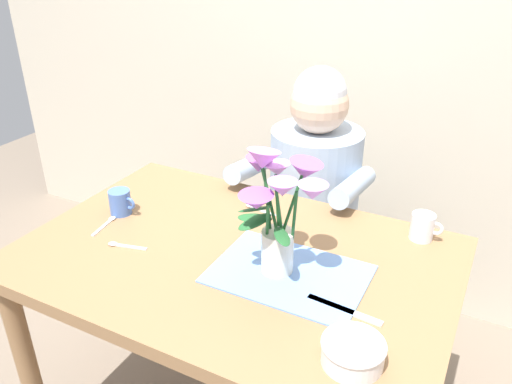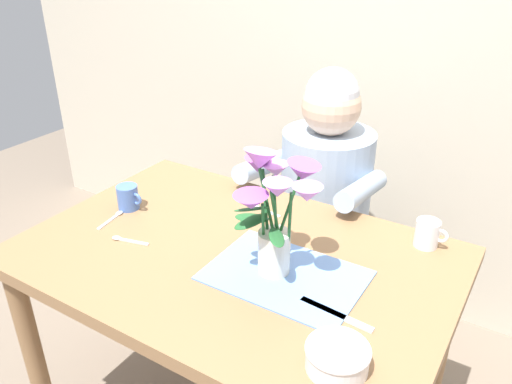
{
  "view_description": "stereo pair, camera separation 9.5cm",
  "coord_description": "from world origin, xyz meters",
  "px_view_note": "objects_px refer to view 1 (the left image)",
  "views": [
    {
      "loc": [
        0.6,
        -1.03,
        1.54
      ],
      "look_at": [
        0.04,
        0.05,
        0.92
      ],
      "focal_mm": 35.84,
      "sensor_mm": 36.0,
      "label": 1
    },
    {
      "loc": [
        0.69,
        -0.99,
        1.54
      ],
      "look_at": [
        0.04,
        0.05,
        0.92
      ],
      "focal_mm": 35.84,
      "sensor_mm": 36.0,
      "label": 2
    }
  ],
  "objects_px": {
    "seated_person": "(312,213)",
    "ceramic_mug": "(121,202)",
    "dinner_knife": "(344,310)",
    "coffee_cup": "(423,227)",
    "ceramic_bowl": "(353,351)",
    "flower_vase": "(278,204)"
  },
  "relations": [
    {
      "from": "flower_vase",
      "to": "seated_person",
      "type": "bearing_deg",
      "value": 102.56
    },
    {
      "from": "flower_vase",
      "to": "dinner_knife",
      "type": "height_order",
      "value": "flower_vase"
    },
    {
      "from": "ceramic_bowl",
      "to": "ceramic_mug",
      "type": "xyz_separation_m",
      "value": [
        -0.85,
        0.28,
        0.01
      ]
    },
    {
      "from": "ceramic_mug",
      "to": "dinner_knife",
      "type": "bearing_deg",
      "value": -9.11
    },
    {
      "from": "coffee_cup",
      "to": "ceramic_bowl",
      "type": "bearing_deg",
      "value": -93.07
    },
    {
      "from": "seated_person",
      "to": "ceramic_mug",
      "type": "height_order",
      "value": "seated_person"
    },
    {
      "from": "seated_person",
      "to": "ceramic_bowl",
      "type": "bearing_deg",
      "value": -61.71
    },
    {
      "from": "flower_vase",
      "to": "ceramic_bowl",
      "type": "xyz_separation_m",
      "value": [
        0.28,
        -0.22,
        -0.17
      ]
    },
    {
      "from": "dinner_knife",
      "to": "coffee_cup",
      "type": "distance_m",
      "value": 0.42
    },
    {
      "from": "seated_person",
      "to": "dinner_knife",
      "type": "height_order",
      "value": "seated_person"
    },
    {
      "from": "seated_person",
      "to": "ceramic_bowl",
      "type": "distance_m",
      "value": 0.98
    },
    {
      "from": "dinner_knife",
      "to": "coffee_cup",
      "type": "xyz_separation_m",
      "value": [
        0.1,
        0.41,
        0.04
      ]
    },
    {
      "from": "flower_vase",
      "to": "ceramic_mug",
      "type": "relative_size",
      "value": 3.73
    },
    {
      "from": "flower_vase",
      "to": "ceramic_bowl",
      "type": "distance_m",
      "value": 0.39
    },
    {
      "from": "seated_person",
      "to": "flower_vase",
      "type": "relative_size",
      "value": 3.27
    },
    {
      "from": "seated_person",
      "to": "dinner_knife",
      "type": "bearing_deg",
      "value": -61.32
    },
    {
      "from": "seated_person",
      "to": "dinner_knife",
      "type": "distance_m",
      "value": 0.81
    },
    {
      "from": "ceramic_bowl",
      "to": "coffee_cup",
      "type": "xyz_separation_m",
      "value": [
        0.03,
        0.56,
        0.01
      ]
    },
    {
      "from": "seated_person",
      "to": "coffee_cup",
      "type": "distance_m",
      "value": 0.58
    },
    {
      "from": "seated_person",
      "to": "coffee_cup",
      "type": "bearing_deg",
      "value": -31.26
    },
    {
      "from": "seated_person",
      "to": "dinner_knife",
      "type": "relative_size",
      "value": 5.97
    },
    {
      "from": "dinner_knife",
      "to": "coffee_cup",
      "type": "height_order",
      "value": "coffee_cup"
    }
  ]
}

